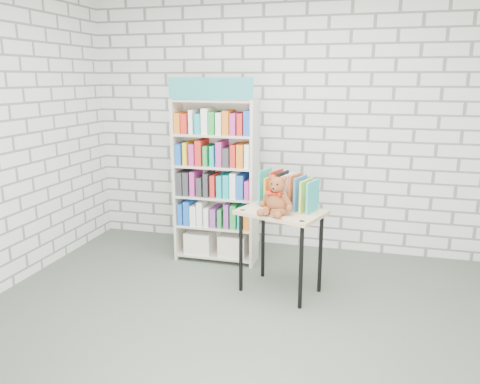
# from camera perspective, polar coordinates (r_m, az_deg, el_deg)

# --- Properties ---
(ground) EXTENTS (4.50, 4.50, 0.00)m
(ground) POSITION_cam_1_polar(r_m,az_deg,el_deg) (3.85, -0.54, -16.22)
(ground) COLOR #455043
(ground) RESTS_ON ground
(room_shell) EXTENTS (4.52, 4.02, 2.81)m
(room_shell) POSITION_cam_1_polar(r_m,az_deg,el_deg) (3.34, -0.61, 11.35)
(room_shell) COLOR silver
(room_shell) RESTS_ON ground
(bookshelf) EXTENTS (0.86, 0.33, 1.93)m
(bookshelf) POSITION_cam_1_polar(r_m,az_deg,el_deg) (4.91, -2.91, 1.48)
(bookshelf) COLOR beige
(bookshelf) RESTS_ON ground
(display_table) EXTENTS (0.84, 0.71, 0.78)m
(display_table) POSITION_cam_1_polar(r_m,az_deg,el_deg) (4.21, 5.05, -3.68)
(display_table) COLOR tan
(display_table) RESTS_ON ground
(table_books) EXTENTS (0.55, 0.38, 0.30)m
(table_books) POSITION_cam_1_polar(r_m,az_deg,el_deg) (4.24, 5.89, 0.06)
(table_books) COLOR teal
(table_books) RESTS_ON display_table
(teddy_bear) EXTENTS (0.30, 0.30, 0.33)m
(teddy_bear) POSITION_cam_1_polar(r_m,az_deg,el_deg) (4.04, 4.46, -0.80)
(teddy_bear) COLOR brown
(teddy_bear) RESTS_ON display_table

